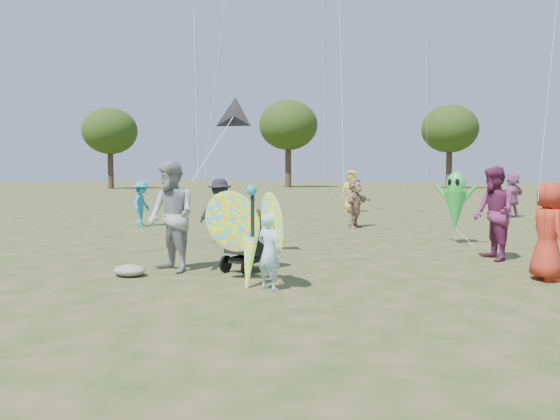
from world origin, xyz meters
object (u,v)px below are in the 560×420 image
(crowd_g, at_px, (351,191))
(jogging_stroller, at_px, (251,236))
(crowd_i, at_px, (142,204))
(butterfly_kite, at_px, (251,235))
(crowd_e, at_px, (494,213))
(crowd_j, at_px, (512,195))
(crowd_b, at_px, (220,210))
(crowd_d, at_px, (355,202))
(child_girl, at_px, (269,252))
(alien_kite, at_px, (455,204))
(adult_man, at_px, (171,216))
(crowd_a, at_px, (548,231))

(crowd_g, xyz_separation_m, jogging_stroller, (5.24, -13.60, -0.30))
(crowd_i, bearing_deg, jogging_stroller, -145.18)
(crowd_g, height_order, jogging_stroller, crowd_g)
(crowd_g, relative_size, butterfly_kite, 1.05)
(crowd_e, bearing_deg, crowd_j, 151.50)
(crowd_e, relative_size, crowd_j, 1.08)
(crowd_i, xyz_separation_m, crowd_j, (8.82, 10.47, 0.13))
(crowd_b, distance_m, crowd_d, 5.24)
(crowd_d, xyz_separation_m, butterfly_kite, (2.82, -8.79, -0.01))
(child_girl, bearing_deg, crowd_i, -27.80)
(crowd_i, xyz_separation_m, alien_kite, (9.49, 1.53, 0.24))
(jogging_stroller, bearing_deg, crowd_e, 45.81)
(crowd_j, bearing_deg, child_girl, 22.46)
(crowd_g, bearing_deg, jogging_stroller, -79.19)
(crowd_d, height_order, crowd_e, crowd_e)
(child_girl, relative_size, jogging_stroller, 1.04)
(crowd_b, xyz_separation_m, crowd_d, (1.07, 5.13, -0.00))
(crowd_b, relative_size, crowd_i, 1.08)
(crowd_e, distance_m, alien_kite, 2.42)
(adult_man, xyz_separation_m, crowd_e, (4.23, 4.53, -0.04))
(child_girl, xyz_separation_m, crowd_a, (3.22, 3.14, 0.22))
(crowd_e, bearing_deg, crowd_i, -131.58)
(child_girl, distance_m, crowd_g, 16.01)
(crowd_b, relative_size, jogging_stroller, 1.44)
(crowd_a, distance_m, crowd_i, 12.27)
(crowd_e, height_order, crowd_j, crowd_e)
(jogging_stroller, relative_size, butterfly_kite, 0.63)
(crowd_a, distance_m, alien_kite, 4.42)
(crowd_i, bearing_deg, crowd_g, -41.62)
(crowd_i, bearing_deg, crowd_j, -67.19)
(adult_man, distance_m, crowd_g, 15.07)
(crowd_b, distance_m, butterfly_kite, 5.34)
(crowd_e, xyz_separation_m, crowd_i, (-10.87, 0.46, -0.20))
(child_girl, height_order, crowd_j, crowd_j)
(crowd_a, relative_size, crowd_e, 0.85)
(crowd_a, xyz_separation_m, crowd_g, (-9.64, 11.52, 0.12))
(crowd_i, height_order, butterfly_kite, butterfly_kite)
(crowd_d, xyz_separation_m, crowd_g, (-3.21, 5.80, 0.13))
(crowd_d, relative_size, crowd_j, 0.91)
(child_girl, distance_m, crowd_a, 4.50)
(crowd_j, xyz_separation_m, jogging_stroller, (-1.12, -14.58, -0.25))
(butterfly_kite, bearing_deg, alien_kite, 81.42)
(crowd_e, bearing_deg, jogging_stroller, -80.15)
(crowd_j, bearing_deg, jogging_stroller, 17.81)
(child_girl, relative_size, crowd_j, 0.66)
(jogging_stroller, xyz_separation_m, alien_kite, (1.79, 5.64, 0.36))
(crowd_i, relative_size, crowd_j, 0.84)
(child_girl, xyz_separation_m, butterfly_kite, (-0.40, 0.07, 0.21))
(crowd_g, bearing_deg, butterfly_kite, -77.81)
(adult_man, xyz_separation_m, crowd_d, (-0.97, 8.68, -0.19))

